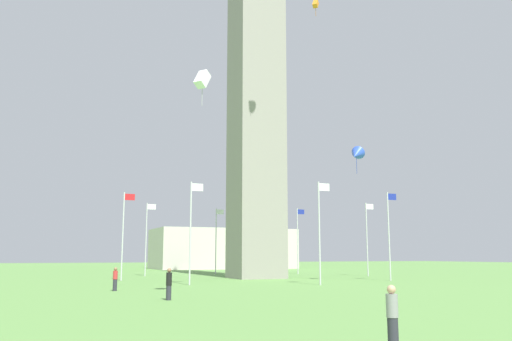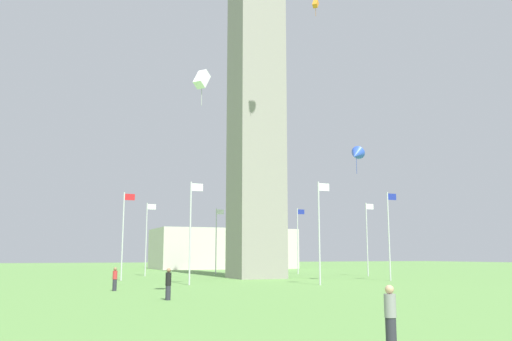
% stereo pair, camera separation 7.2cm
% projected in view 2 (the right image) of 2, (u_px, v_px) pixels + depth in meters
% --- Properties ---
extents(ground_plane, '(260.00, 260.00, 0.00)m').
position_uv_depth(ground_plane, '(256.00, 278.00, 57.11)').
color(ground_plane, '#609347').
extents(obelisk_monument, '(5.22, 5.22, 47.42)m').
position_uv_depth(obelisk_monument, '(256.00, 68.00, 60.84)').
color(obelisk_monument, gray).
rests_on(obelisk_monument, ground).
extents(flagpole_n, '(1.12, 0.14, 8.68)m').
position_uv_depth(flagpole_n, '(367.00, 236.00, 63.14)').
color(flagpole_n, silver).
rests_on(flagpole_n, ground).
extents(flagpole_ne, '(1.12, 0.14, 8.68)m').
position_uv_depth(flagpole_ne, '(298.00, 238.00, 70.81)').
color(flagpole_ne, silver).
rests_on(flagpole_ne, ground).
extents(flagpole_e, '(1.12, 0.14, 8.68)m').
position_uv_depth(flagpole_e, '(216.00, 238.00, 70.91)').
color(flagpole_e, silver).
rests_on(flagpole_e, ground).
extents(flagpole_se, '(1.12, 0.14, 8.68)m').
position_uv_depth(flagpole_se, '(147.00, 236.00, 63.36)').
color(flagpole_se, silver).
rests_on(flagpole_se, ground).
extents(flagpole_s, '(1.12, 0.14, 8.68)m').
position_uv_depth(flagpole_s, '(123.00, 232.00, 52.60)').
color(flagpole_s, silver).
rests_on(flagpole_s, ground).
extents(flagpole_sw, '(1.12, 0.14, 8.68)m').
position_uv_depth(flagpole_sw, '(191.00, 228.00, 44.93)').
color(flagpole_sw, silver).
rests_on(flagpole_sw, ground).
extents(flagpole_w, '(1.12, 0.14, 8.68)m').
position_uv_depth(flagpole_w, '(320.00, 228.00, 44.84)').
color(flagpole_w, silver).
rests_on(flagpole_w, ground).
extents(flagpole_nw, '(1.12, 0.14, 8.68)m').
position_uv_depth(flagpole_nw, '(389.00, 232.00, 52.38)').
color(flagpole_nw, silver).
rests_on(flagpole_nw, ground).
extents(person_black_shirt, '(0.32, 0.32, 1.75)m').
position_uv_depth(person_black_shirt, '(168.00, 284.00, 29.41)').
color(person_black_shirt, '#2D2D38').
rests_on(person_black_shirt, ground).
extents(person_gray_shirt, '(0.32, 0.32, 1.66)m').
position_uv_depth(person_gray_shirt, '(390.00, 317.00, 14.28)').
color(person_gray_shirt, '#2D2D38').
rests_on(person_gray_shirt, ground).
extents(person_red_shirt, '(0.32, 0.32, 1.63)m').
position_uv_depth(person_red_shirt, '(115.00, 279.00, 37.00)').
color(person_red_shirt, '#2D2D38').
rests_on(person_red_shirt, ground).
extents(kite_blue_delta, '(2.11, 2.03, 2.69)m').
position_uv_depth(kite_blue_delta, '(356.00, 155.00, 50.20)').
color(kite_blue_delta, blue).
extents(kite_white_box, '(1.22, 1.13, 2.28)m').
position_uv_depth(kite_white_box, '(202.00, 79.00, 32.63)').
color(kite_white_box, white).
extents(kite_orange_box, '(0.99, 0.99, 1.87)m').
position_uv_depth(kite_orange_box, '(316.00, 4.00, 55.51)').
color(kite_orange_box, orange).
extents(distant_building, '(25.16, 13.48, 7.21)m').
position_uv_depth(distant_building, '(222.00, 249.00, 99.01)').
color(distant_building, beige).
rests_on(distant_building, ground).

